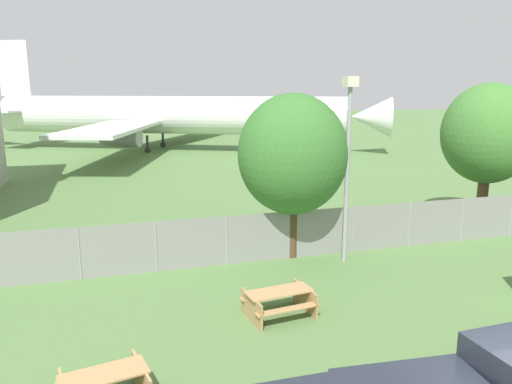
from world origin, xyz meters
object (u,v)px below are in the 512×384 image
object	(u,v)px
tree_left_of_cabin	(488,134)
tree_behind_benches	(293,155)
airplane	(167,115)
picnic_bench_near_cabin	(279,300)

from	to	relation	value
tree_left_of_cabin	tree_behind_benches	bearing A→B (deg)	-170.52
airplane	tree_behind_benches	size ratio (longest dim) A/B	6.70
airplane	tree_left_of_cabin	size ratio (longest dim) A/B	6.29
picnic_bench_near_cabin	tree_behind_benches	distance (m)	6.23
picnic_bench_near_cabin	tree_left_of_cabin	world-z (taller)	tree_left_of_cabin
picnic_bench_near_cabin	tree_left_of_cabin	bearing A→B (deg)	27.52
picnic_bench_near_cabin	tree_behind_benches	bearing A→B (deg)	65.65
tree_left_of_cabin	tree_behind_benches	size ratio (longest dim) A/B	1.06
picnic_bench_near_cabin	tree_behind_benches	xyz separation A→B (m)	(2.14, 4.72, 3.46)
airplane	tree_behind_benches	world-z (taller)	airplane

